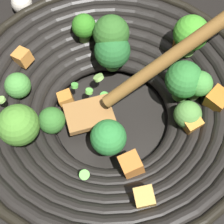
# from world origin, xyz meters

# --- Properties ---
(ground_plane) EXTENTS (4.00, 4.00, 0.00)m
(ground_plane) POSITION_xyz_m (0.00, 0.00, 0.00)
(ground_plane) COLOR black
(wok) EXTENTS (0.43, 0.43, 0.23)m
(wok) POSITION_xyz_m (0.00, -0.00, 0.06)
(wok) COLOR black
(wok) RESTS_ON ground
(garlic_bulb) EXTENTS (0.04, 0.04, 0.04)m
(garlic_bulb) POSITION_xyz_m (0.28, -0.10, 0.02)
(garlic_bulb) COLOR silver
(garlic_bulb) RESTS_ON ground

